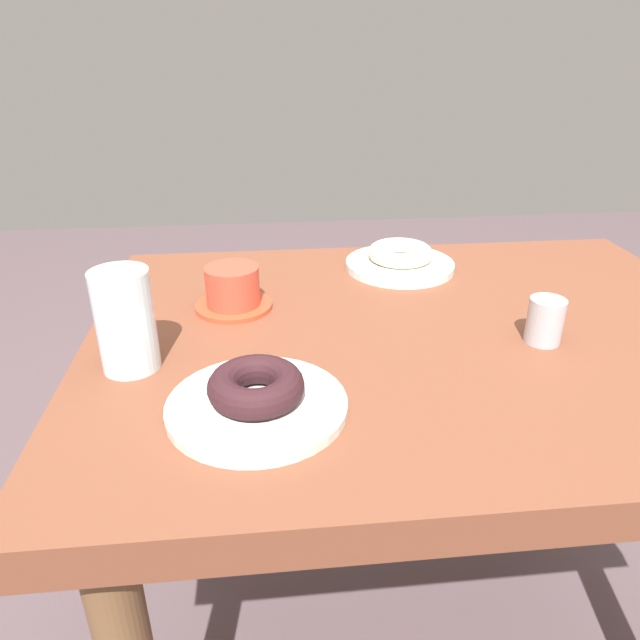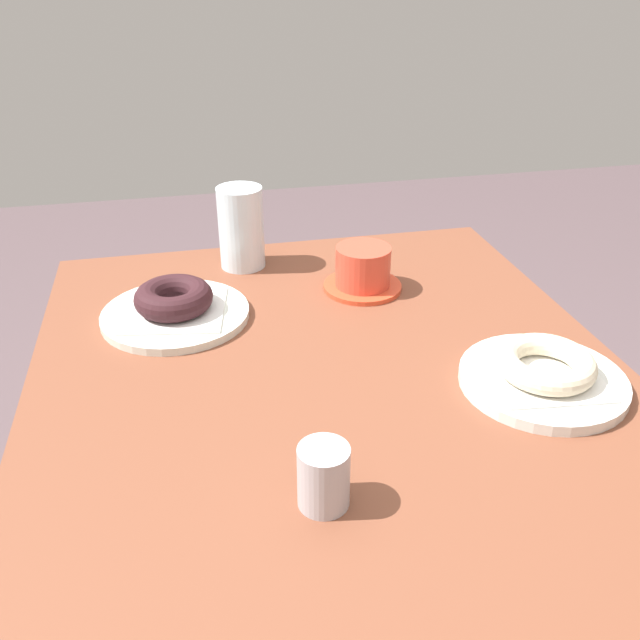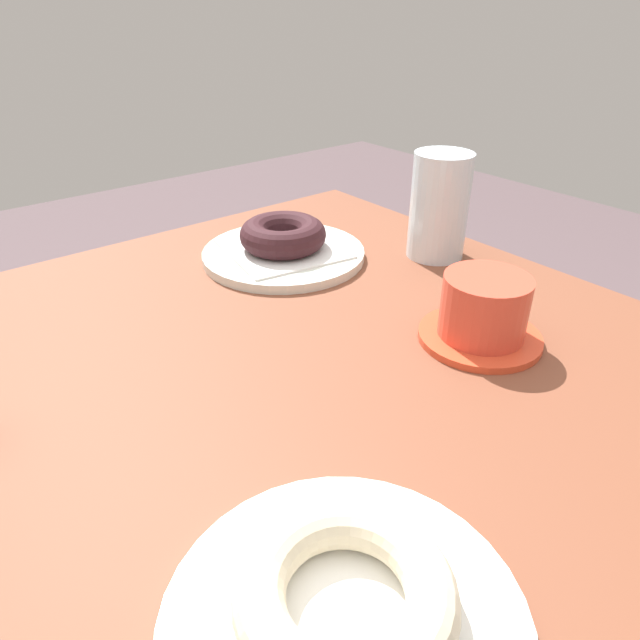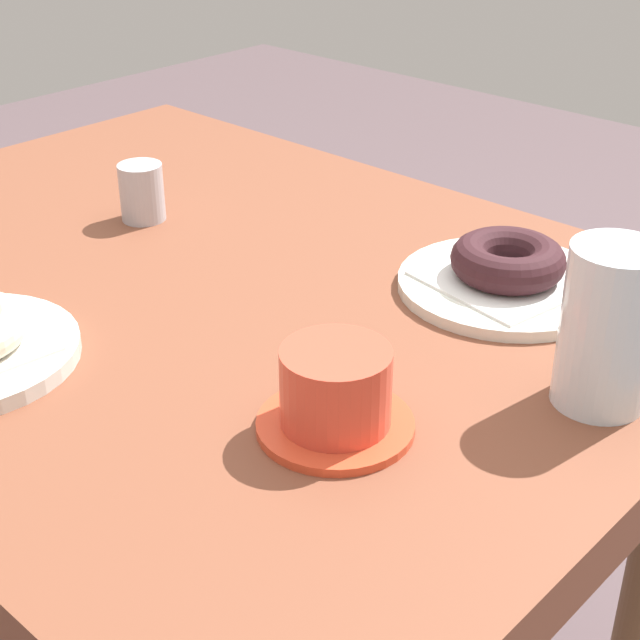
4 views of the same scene
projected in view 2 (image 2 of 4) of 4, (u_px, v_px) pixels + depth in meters
table at (343, 469)px, 0.84m from camera, size 1.00×0.75×0.72m
plate_chocolate_ring at (176, 314)px, 0.97m from camera, size 0.21×0.21×0.01m
napkin_chocolate_ring at (175, 310)px, 0.96m from camera, size 0.16×0.16×0.00m
donut_chocolate_ring at (174, 298)px, 0.96m from camera, size 0.11×0.11×0.04m
plate_sugar_ring at (542, 380)px, 0.82m from camera, size 0.20×0.20×0.01m
napkin_sugar_ring at (543, 374)px, 0.81m from camera, size 0.14×0.14×0.00m
donut_sugar_ring at (546, 363)px, 0.81m from camera, size 0.12×0.12×0.03m
water_glass at (241, 228)px, 1.10m from camera, size 0.07×0.07×0.13m
coffee_cup at (363, 269)px, 1.04m from camera, size 0.12×0.12×0.07m
sugar_jar at (324, 476)px, 0.63m from camera, size 0.05×0.05×0.07m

